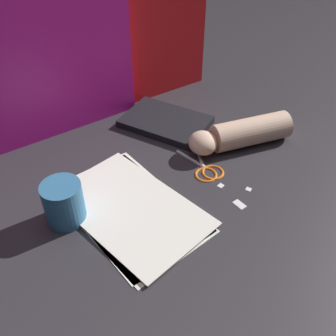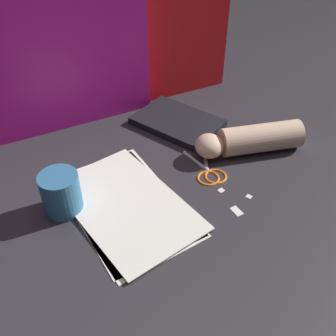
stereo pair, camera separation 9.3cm
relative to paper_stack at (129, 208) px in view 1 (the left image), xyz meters
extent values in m
plane|color=#2D2B30|center=(0.12, 0.00, 0.00)|extent=(6.00, 6.00, 0.00)
cube|color=#D81E9E|center=(-0.04, 0.39, 0.28)|extent=(0.63, 0.08, 0.57)
cube|color=red|center=(0.27, 0.39, 0.19)|extent=(0.60, 0.08, 0.39)
cube|color=white|center=(0.00, 0.00, 0.00)|extent=(0.23, 0.36, 0.00)
cube|color=white|center=(0.00, 0.00, 0.00)|extent=(0.23, 0.36, 0.00)
cube|color=white|center=(0.00, 0.00, 0.00)|extent=(0.26, 0.38, 0.00)
cube|color=black|center=(0.29, 0.22, 0.01)|extent=(0.24, 0.29, 0.02)
sphere|color=silver|center=(0.24, 0.00, 0.00)|extent=(0.01, 0.01, 0.01)
cylinder|color=silver|center=(0.23, 0.05, 0.00)|extent=(0.02, 0.09, 0.01)
torus|color=orange|center=(0.24, -0.03, 0.00)|extent=(0.06, 0.06, 0.01)
cylinder|color=silver|center=(0.26, 0.04, 0.00)|extent=(0.06, 0.09, 0.01)
torus|color=orange|center=(0.22, -0.03, 0.00)|extent=(0.08, 0.08, 0.01)
cylinder|color=beige|center=(0.41, -0.01, 0.03)|extent=(0.23, 0.15, 0.08)
ellipsoid|color=beige|center=(0.27, 0.04, 0.03)|extent=(0.10, 0.10, 0.06)
cube|color=white|center=(0.21, -0.15, 0.00)|extent=(0.02, 0.03, 0.00)
cube|color=white|center=(0.22, -0.08, 0.00)|extent=(0.02, 0.02, 0.00)
cube|color=white|center=(0.27, -0.13, 0.00)|extent=(0.02, 0.02, 0.00)
cylinder|color=teal|center=(-0.12, 0.07, 0.05)|extent=(0.09, 0.09, 0.10)
camera|label=1|loc=(-0.34, -0.54, 0.66)|focal=42.00mm
camera|label=2|loc=(-0.26, -0.60, 0.66)|focal=42.00mm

